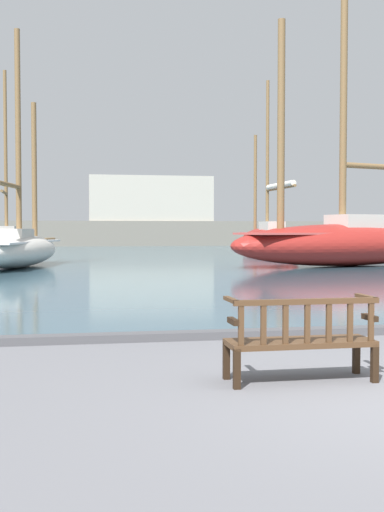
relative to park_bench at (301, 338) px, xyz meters
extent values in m
cube|color=#385666|center=(0.78, 42.99, -0.43)|extent=(100.00, 80.00, 0.08)
cube|color=#4C4C50|center=(0.78, 2.84, -0.41)|extent=(40.00, 0.30, 0.12)
cube|color=black|center=(-0.77, 0.25, -0.26)|extent=(0.07, 0.07, 0.42)
cube|color=black|center=(0.76, 0.27, -0.26)|extent=(0.07, 0.07, 0.42)
cube|color=black|center=(-0.76, -0.20, -0.26)|extent=(0.07, 0.07, 0.42)
cube|color=black|center=(0.77, -0.18, -0.26)|extent=(0.07, 0.07, 0.42)
cube|color=#4C331E|center=(0.00, 0.04, -0.05)|extent=(1.61, 0.54, 0.06)
cube|color=#4C331E|center=(0.00, -0.18, 0.42)|extent=(1.60, 0.07, 0.06)
cube|color=#4C331E|center=(-0.72, -0.19, 0.19)|extent=(0.06, 0.04, 0.41)
cube|color=#4C331E|center=(-0.48, -0.19, 0.19)|extent=(0.06, 0.04, 0.41)
cube|color=#4C331E|center=(-0.24, -0.19, 0.19)|extent=(0.06, 0.04, 0.41)
cube|color=#4C331E|center=(0.00, -0.18, 0.19)|extent=(0.06, 0.04, 0.41)
cube|color=#4C331E|center=(0.24, -0.18, 0.19)|extent=(0.06, 0.04, 0.41)
cube|color=#4C331E|center=(0.48, -0.18, 0.19)|extent=(0.06, 0.04, 0.41)
cube|color=#4C331E|center=(0.72, -0.17, 0.19)|extent=(0.06, 0.04, 0.41)
cube|color=black|center=(-0.77, -0.06, 0.22)|extent=(0.06, 0.30, 0.06)
cube|color=#4C331E|center=(-0.77, 0.03, 0.43)|extent=(0.07, 0.47, 0.04)
cube|color=black|center=(0.77, -0.04, 0.22)|extent=(0.06, 0.30, 0.06)
cube|color=#4C331E|center=(0.77, 0.05, 0.43)|extent=(0.07, 0.47, 0.04)
ellipsoid|color=maroon|center=(10.65, 36.55, 0.48)|extent=(2.77, 9.72, 1.73)
cube|color=#C6514C|center=(10.65, 36.55, 0.95)|extent=(2.15, 8.54, 0.08)
cube|color=beige|center=(10.69, 35.83, 1.37)|extent=(1.35, 2.01, 0.76)
cylinder|color=brown|center=(10.64, 36.79, 6.28)|extent=(0.23, 0.23, 10.56)
cylinder|color=brown|center=(10.77, 34.23, 3.95)|extent=(0.45, 5.12, 0.18)
cylinder|color=silver|center=(10.77, 34.23, 4.13)|extent=(0.60, 4.62, 0.37)
cylinder|color=brown|center=(10.51, 39.43, 4.58)|extent=(0.23, 0.23, 7.18)
ellipsoid|color=black|center=(-7.34, 39.45, 0.40)|extent=(2.60, 9.16, 1.58)
cube|color=#4C4C51|center=(-7.34, 39.45, 0.83)|extent=(1.98, 8.05, 0.08)
cube|color=beige|center=(-7.32, 38.77, 1.15)|extent=(1.36, 1.88, 0.56)
cylinder|color=brown|center=(-7.34, 39.68, 6.53)|extent=(0.24, 0.24, 11.32)
cylinder|color=brown|center=(-7.30, 38.03, 3.70)|extent=(0.27, 3.29, 0.19)
cylinder|color=brown|center=(-7.46, 44.74, 0.85)|extent=(0.23, 1.49, 0.19)
ellipsoid|color=maroon|center=(9.17, 19.75, 0.52)|extent=(11.94, 6.00, 1.82)
cube|color=#C6514C|center=(9.17, 19.75, 1.02)|extent=(10.40, 4.90, 0.08)
cube|color=beige|center=(10.00, 19.97, 1.45)|extent=(3.37, 2.43, 0.78)
cylinder|color=brown|center=(8.89, 19.67, 6.62)|extent=(0.31, 0.31, 11.12)
cylinder|color=brown|center=(10.94, 20.23, 3.99)|extent=(4.17, 1.36, 0.25)
cylinder|color=brown|center=(5.83, 18.83, 5.41)|extent=(0.31, 0.31, 8.69)
ellipsoid|color=silver|center=(-4.89, 21.09, 0.30)|extent=(4.07, 9.21, 1.37)
cube|color=white|center=(-4.89, 21.09, 0.67)|extent=(3.28, 8.05, 0.08)
cube|color=beige|center=(-5.02, 20.43, 0.97)|extent=(1.62, 2.02, 0.51)
cylinder|color=brown|center=(-4.85, 21.31, 5.13)|extent=(0.24, 0.24, 8.83)
cylinder|color=brown|center=(-5.25, 19.29, 2.98)|extent=(1.00, 4.07, 0.19)
cylinder|color=brown|center=(-4.36, 23.71, 3.85)|extent=(0.24, 0.24, 6.28)
cylinder|color=brown|center=(-3.83, 26.36, 0.69)|extent=(0.55, 1.83, 0.19)
cube|color=slate|center=(0.78, 56.32, 0.79)|extent=(46.47, 2.40, 2.52)
cube|color=#B7B2A3|center=(4.67, 56.32, 4.26)|extent=(12.12, 2.00, 4.42)
camera|label=1|loc=(-2.35, -6.57, 1.17)|focal=45.00mm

